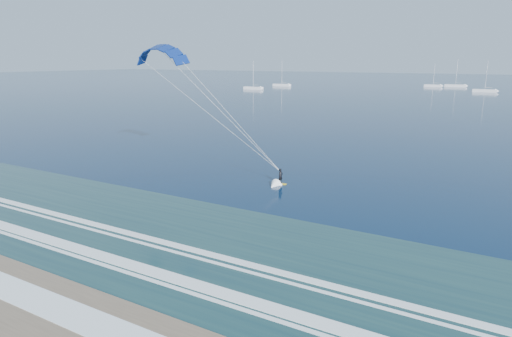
{
  "coord_description": "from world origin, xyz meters",
  "views": [
    {
      "loc": [
        23.03,
        -14.16,
        13.22
      ],
      "look_at": [
        0.42,
        24.22,
        2.52
      ],
      "focal_mm": 32.0,
      "sensor_mm": 36.0,
      "label": 1
    }
  ],
  "objects_px": {
    "sailboat_3": "(485,91)",
    "sailboat_8": "(455,86)",
    "kitesurfer_rig": "(213,104)",
    "sailboat_2": "(433,86)",
    "sailboat_1": "(282,85)",
    "sailboat_0": "(253,88)"
  },
  "relations": [
    {
      "from": "sailboat_3",
      "to": "sailboat_8",
      "type": "distance_m",
      "value": 36.84
    },
    {
      "from": "kitesurfer_rig",
      "to": "sailboat_2",
      "type": "xyz_separation_m",
      "value": [
        -10.02,
        196.59,
        -7.71
      ]
    },
    {
      "from": "sailboat_2",
      "to": "sailboat_8",
      "type": "height_order",
      "value": "sailboat_8"
    },
    {
      "from": "sailboat_8",
      "to": "sailboat_1",
      "type": "bearing_deg",
      "value": -153.2
    },
    {
      "from": "sailboat_2",
      "to": "sailboat_3",
      "type": "bearing_deg",
      "value": -47.76
    },
    {
      "from": "sailboat_2",
      "to": "sailboat_3",
      "type": "distance_m",
      "value": 37.0
    },
    {
      "from": "sailboat_0",
      "to": "sailboat_2",
      "type": "height_order",
      "value": "sailboat_0"
    },
    {
      "from": "sailboat_0",
      "to": "sailboat_3",
      "type": "xyz_separation_m",
      "value": [
        91.13,
        32.76,
        0.0
      ]
    },
    {
      "from": "kitesurfer_rig",
      "to": "sailboat_3",
      "type": "height_order",
      "value": "kitesurfer_rig"
    },
    {
      "from": "kitesurfer_rig",
      "to": "sailboat_2",
      "type": "height_order",
      "value": "kitesurfer_rig"
    },
    {
      "from": "kitesurfer_rig",
      "to": "sailboat_3",
      "type": "distance_m",
      "value": 170.02
    },
    {
      "from": "kitesurfer_rig",
      "to": "sailboat_2",
      "type": "distance_m",
      "value": 196.99
    },
    {
      "from": "kitesurfer_rig",
      "to": "sailboat_8",
      "type": "relative_size",
      "value": 1.56
    },
    {
      "from": "sailboat_0",
      "to": "sailboat_1",
      "type": "xyz_separation_m",
      "value": [
        -0.06,
        27.94,
        0.0
      ]
    },
    {
      "from": "sailboat_8",
      "to": "sailboat_0",
      "type": "bearing_deg",
      "value": -138.81
    },
    {
      "from": "kitesurfer_rig",
      "to": "sailboat_8",
      "type": "distance_m",
      "value": 202.76
    },
    {
      "from": "kitesurfer_rig",
      "to": "sailboat_0",
      "type": "bearing_deg",
      "value": 119.21
    },
    {
      "from": "kitesurfer_rig",
      "to": "sailboat_0",
      "type": "distance_m",
      "value": 156.5
    },
    {
      "from": "sailboat_0",
      "to": "sailboat_3",
      "type": "relative_size",
      "value": 0.99
    },
    {
      "from": "sailboat_1",
      "to": "sailboat_2",
      "type": "distance_m",
      "value": 73.72
    },
    {
      "from": "sailboat_0",
      "to": "sailboat_2",
      "type": "bearing_deg",
      "value": 42.23
    },
    {
      "from": "sailboat_3",
      "to": "kitesurfer_rig",
      "type": "bearing_deg",
      "value": -95.02
    }
  ]
}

